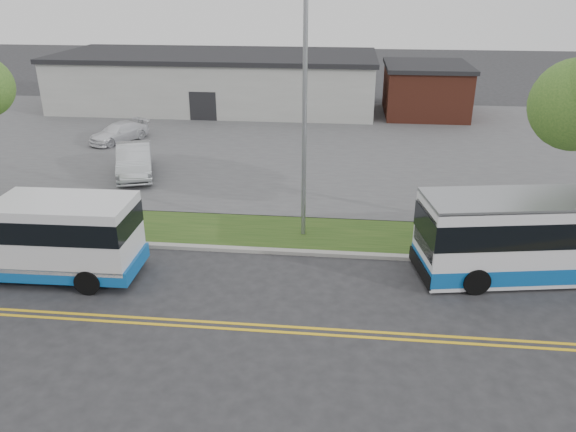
# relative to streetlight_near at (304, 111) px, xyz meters

# --- Properties ---
(ground) EXTENTS (140.00, 140.00, 0.00)m
(ground) POSITION_rel_streetlight_near_xyz_m (-3.00, -2.73, -5.23)
(ground) COLOR #28282B
(ground) RESTS_ON ground
(lane_line_north) EXTENTS (70.00, 0.12, 0.01)m
(lane_line_north) POSITION_rel_streetlight_near_xyz_m (-3.00, -6.58, -5.23)
(lane_line_north) COLOR yellow
(lane_line_north) RESTS_ON ground
(lane_line_south) EXTENTS (70.00, 0.12, 0.01)m
(lane_line_south) POSITION_rel_streetlight_near_xyz_m (-3.00, -6.88, -5.23)
(lane_line_south) COLOR yellow
(lane_line_south) RESTS_ON ground
(curb) EXTENTS (80.00, 0.30, 0.15)m
(curb) POSITION_rel_streetlight_near_xyz_m (-3.00, -1.63, -5.16)
(curb) COLOR #9E9B93
(curb) RESTS_ON ground
(verge) EXTENTS (80.00, 3.30, 0.10)m
(verge) POSITION_rel_streetlight_near_xyz_m (-3.00, 0.17, -5.18)
(verge) COLOR #224416
(verge) RESTS_ON ground
(parking_lot) EXTENTS (80.00, 25.00, 0.10)m
(parking_lot) POSITION_rel_streetlight_near_xyz_m (-3.00, 14.27, -5.18)
(parking_lot) COLOR #4C4C4F
(parking_lot) RESTS_ON ground
(commercial_building) EXTENTS (25.40, 10.40, 4.35)m
(commercial_building) POSITION_rel_streetlight_near_xyz_m (-9.00, 24.27, -3.05)
(commercial_building) COLOR #9E9E99
(commercial_building) RESTS_ON ground
(brick_wing) EXTENTS (6.30, 7.30, 3.90)m
(brick_wing) POSITION_rel_streetlight_near_xyz_m (7.50, 23.27, -3.27)
(brick_wing) COLOR brown
(brick_wing) RESTS_ON ground
(streetlight_near) EXTENTS (0.35, 1.53, 9.50)m
(streetlight_near) POSITION_rel_streetlight_near_xyz_m (0.00, 0.00, 0.00)
(streetlight_near) COLOR gray
(streetlight_near) RESTS_ON verge
(shuttle_bus) EXTENTS (7.64, 2.70, 2.90)m
(shuttle_bus) POSITION_rel_streetlight_near_xyz_m (-8.67, -4.21, -3.68)
(shuttle_bus) COLOR #0E529C
(shuttle_bus) RESTS_ON ground
(transit_bus) EXTENTS (11.13, 4.28, 3.01)m
(transit_bus) POSITION_rel_streetlight_near_xyz_m (9.73, -2.13, -3.71)
(transit_bus) COLOR silver
(transit_bus) RESTS_ON ground
(parked_car_a) EXTENTS (3.33, 5.32, 1.66)m
(parked_car_a) POSITION_rel_streetlight_near_xyz_m (-9.56, 6.55, -4.31)
(parked_car_a) COLOR #ABAFB2
(parked_car_a) RESTS_ON parking_lot
(parked_car_b) EXTENTS (3.49, 4.41, 1.19)m
(parked_car_b) POSITION_rel_streetlight_near_xyz_m (-12.99, 12.98, -4.54)
(parked_car_b) COLOR white
(parked_car_b) RESTS_ON parking_lot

